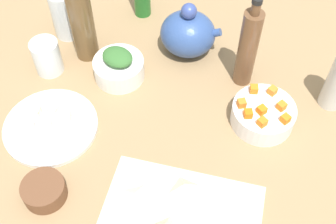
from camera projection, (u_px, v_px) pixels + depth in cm
name	position (u px, v px, depth cm)	size (l,w,h in cm)	color
tabletop	(168.00, 128.00, 104.31)	(190.00, 190.00, 3.00)	#987751
cutting_board	(179.00, 222.00, 87.86)	(32.16, 23.73, 1.00)	silver
plate_tofu	(51.00, 127.00, 102.04)	(22.11, 22.11, 1.20)	white
bowl_greens	(119.00, 69.00, 110.31)	(12.83, 12.83, 5.41)	white
bowl_carrots	(263.00, 115.00, 101.66)	(14.79, 14.79, 5.18)	white
bowl_small_side	(44.00, 191.00, 90.38)	(9.16, 9.16, 4.17)	brown
teapot	(188.00, 33.00, 113.33)	(16.13, 13.47, 15.41)	#324F8D
bottle_0	(248.00, 48.00, 102.82)	(4.72, 4.72, 25.71)	brown
bottle_2	(81.00, 18.00, 107.41)	(6.11, 6.11, 28.12)	brown
drinking_glass_0	(47.00, 57.00, 110.23)	(7.13, 7.13, 9.22)	white
drinking_glass_1	(65.00, 14.00, 116.66)	(7.18, 7.18, 13.80)	white
carrot_cube_0	(285.00, 119.00, 96.62)	(1.80, 1.80, 1.80)	orange
carrot_cube_1	(262.00, 110.00, 98.11)	(1.80, 1.80, 1.80)	orange
carrot_cube_2	(282.00, 106.00, 98.81)	(1.80, 1.80, 1.80)	orange
carrot_cube_3	(272.00, 91.00, 101.55)	(1.80, 1.80, 1.80)	orange
carrot_cube_4	(242.00, 103.00, 99.27)	(1.80, 1.80, 1.80)	orange
carrot_cube_5	(254.00, 89.00, 101.85)	(1.80, 1.80, 1.80)	orange
carrot_cube_6	(262.00, 122.00, 96.07)	(1.80, 1.80, 1.80)	orange
carrot_cube_7	(248.00, 114.00, 97.48)	(1.80, 1.80, 1.80)	orange
chopped_greens_mound	(117.00, 57.00, 106.89)	(8.04, 6.50, 3.15)	#386B30
tofu_cube_0	(57.00, 135.00, 98.60)	(2.20, 2.20, 2.20)	white
tofu_cube_1	(30.00, 127.00, 99.92)	(2.20, 2.20, 2.20)	white
tofu_cube_2	(66.00, 116.00, 101.73)	(2.20, 2.20, 2.20)	#F3E6CD
tofu_cube_3	(53.00, 110.00, 102.87)	(2.20, 2.20, 2.20)	white
tofu_cube_4	(47.00, 124.00, 100.41)	(2.20, 2.20, 2.20)	#FAE6CD
tofu_cube_5	(36.00, 111.00, 102.61)	(2.20, 2.20, 2.20)	white
dumpling_2	(184.00, 187.00, 90.64)	(5.34, 4.62, 2.66)	beige
dumpling_4	(135.00, 195.00, 89.81)	(5.22, 4.64, 2.02)	beige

